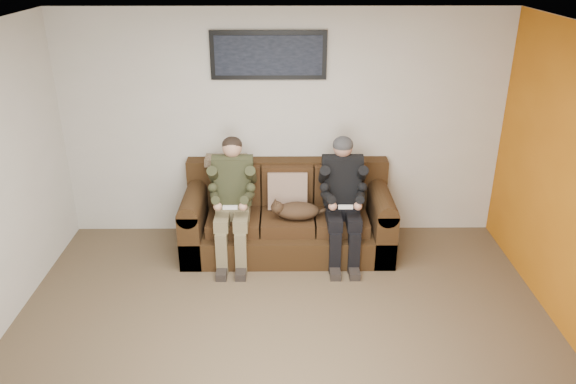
{
  "coord_description": "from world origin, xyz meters",
  "views": [
    {
      "loc": [
        0.01,
        -3.85,
        3.19
      ],
      "look_at": [
        0.05,
        1.2,
        0.95
      ],
      "focal_mm": 35.0,
      "sensor_mm": 36.0,
      "label": 1
    }
  ],
  "objects_px": {
    "person_right": "(343,192)",
    "cat": "(296,211)",
    "sofa": "(288,217)",
    "framed_poster": "(269,55)",
    "person_left": "(232,193)"
  },
  "relations": [
    {
      "from": "person_left",
      "to": "framed_poster",
      "type": "distance_m",
      "value": 1.52
    },
    {
      "from": "person_right",
      "to": "cat",
      "type": "distance_m",
      "value": 0.54
    },
    {
      "from": "person_right",
      "to": "framed_poster",
      "type": "bearing_deg",
      "value": 143.96
    },
    {
      "from": "person_right",
      "to": "cat",
      "type": "xyz_separation_m",
      "value": [
        -0.5,
        -0.05,
        -0.19
      ]
    },
    {
      "from": "sofa",
      "to": "cat",
      "type": "distance_m",
      "value": 0.33
    },
    {
      "from": "sofa",
      "to": "cat",
      "type": "height_order",
      "value": "sofa"
    },
    {
      "from": "sofa",
      "to": "person_right",
      "type": "relative_size",
      "value": 1.73
    },
    {
      "from": "person_left",
      "to": "framed_poster",
      "type": "height_order",
      "value": "framed_poster"
    },
    {
      "from": "sofa",
      "to": "framed_poster",
      "type": "height_order",
      "value": "framed_poster"
    },
    {
      "from": "sofa",
      "to": "cat",
      "type": "bearing_deg",
      "value": -70.11
    },
    {
      "from": "person_left",
      "to": "cat",
      "type": "relative_size",
      "value": 2.0
    },
    {
      "from": "person_right",
      "to": "cat",
      "type": "bearing_deg",
      "value": -174.06
    },
    {
      "from": "person_left",
      "to": "person_right",
      "type": "xyz_separation_m",
      "value": [
        1.18,
        0.0,
        0.0
      ]
    },
    {
      "from": "sofa",
      "to": "framed_poster",
      "type": "xyz_separation_m",
      "value": [
        -0.2,
        0.38,
        1.75
      ]
    },
    {
      "from": "sofa",
      "to": "person_right",
      "type": "bearing_deg",
      "value": -17.99
    }
  ]
}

